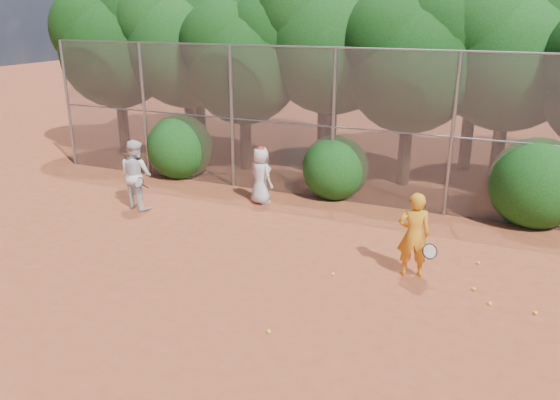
% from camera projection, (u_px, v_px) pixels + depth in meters
% --- Properties ---
extents(ground, '(80.00, 80.00, 0.00)m').
position_uv_depth(ground, '(275.00, 312.00, 9.34)').
color(ground, '#994022').
rests_on(ground, ground).
extents(fence_back, '(20.05, 0.09, 4.03)m').
position_uv_depth(fence_back, '(366.00, 128.00, 13.90)').
color(fence_back, gray).
rests_on(fence_back, ground).
extents(tree_0, '(4.38, 3.81, 6.00)m').
position_uv_depth(tree_0, '(117.00, 40.00, 18.54)').
color(tree_0, black).
rests_on(tree_0, ground).
extents(tree_1, '(4.64, 4.03, 6.35)m').
position_uv_depth(tree_1, '(188.00, 33.00, 17.96)').
color(tree_1, black).
rests_on(tree_1, ground).
extents(tree_2, '(3.99, 3.47, 5.47)m').
position_uv_depth(tree_2, '(246.00, 55.00, 16.60)').
color(tree_2, black).
rests_on(tree_2, ground).
extents(tree_3, '(4.89, 4.26, 6.70)m').
position_uv_depth(tree_3, '(336.00, 27.00, 16.26)').
color(tree_3, black).
rests_on(tree_3, ground).
extents(tree_4, '(4.19, 3.64, 5.73)m').
position_uv_depth(tree_4, '(414.00, 53.00, 15.01)').
color(tree_4, black).
rests_on(tree_4, ground).
extents(tree_5, '(4.51, 3.92, 6.17)m').
position_uv_depth(tree_5, '(515.00, 43.00, 14.67)').
color(tree_5, black).
rests_on(tree_5, ground).
extents(tree_9, '(4.83, 4.20, 6.62)m').
position_uv_depth(tree_9, '(198.00, 25.00, 20.27)').
color(tree_9, black).
rests_on(tree_9, ground).
extents(tree_10, '(5.15, 4.48, 7.06)m').
position_uv_depth(tree_10, '(328.00, 18.00, 18.47)').
color(tree_10, black).
rests_on(tree_10, ground).
extents(tree_11, '(4.64, 4.03, 6.35)m').
position_uv_depth(tree_11, '(481.00, 35.00, 16.40)').
color(tree_11, black).
rests_on(tree_11, ground).
extents(bush_0, '(2.00, 2.00, 2.00)m').
position_uv_depth(bush_0, '(180.00, 144.00, 16.71)').
color(bush_0, '#104110').
rests_on(bush_0, ground).
extents(bush_1, '(1.80, 1.80, 1.80)m').
position_uv_depth(bush_1, '(335.00, 165.00, 14.87)').
color(bush_1, '#104110').
rests_on(bush_1, ground).
extents(bush_2, '(2.20, 2.20, 2.20)m').
position_uv_depth(bush_2, '(537.00, 179.00, 12.92)').
color(bush_2, '#104110').
rests_on(bush_2, ground).
extents(player_yellow, '(0.88, 0.64, 1.69)m').
position_uv_depth(player_yellow, '(414.00, 235.00, 10.38)').
color(player_yellow, orange).
rests_on(player_yellow, ground).
extents(player_teen, '(0.88, 0.78, 1.55)m').
position_uv_depth(player_teen, '(261.00, 175.00, 14.36)').
color(player_teen, silver).
rests_on(player_teen, ground).
extents(player_white, '(1.01, 0.87, 1.80)m').
position_uv_depth(player_white, '(136.00, 174.00, 13.99)').
color(player_white, silver).
rests_on(player_white, ground).
extents(ball_0, '(0.07, 0.07, 0.07)m').
position_uv_depth(ball_0, '(490.00, 303.00, 9.55)').
color(ball_0, yellow).
rests_on(ball_0, ground).
extents(ball_1, '(0.07, 0.07, 0.07)m').
position_uv_depth(ball_1, '(474.00, 289.00, 10.05)').
color(ball_1, yellow).
rests_on(ball_1, ground).
extents(ball_3, '(0.07, 0.07, 0.07)m').
position_uv_depth(ball_3, '(535.00, 313.00, 9.26)').
color(ball_3, yellow).
rests_on(ball_3, ground).
extents(ball_4, '(0.07, 0.07, 0.07)m').
position_uv_depth(ball_4, '(269.00, 331.00, 8.73)').
color(ball_4, yellow).
rests_on(ball_4, ground).
extents(ball_5, '(0.07, 0.07, 0.07)m').
position_uv_depth(ball_5, '(478.00, 263.00, 11.09)').
color(ball_5, yellow).
rests_on(ball_5, ground).
extents(ball_6, '(0.07, 0.07, 0.07)m').
position_uv_depth(ball_6, '(333.00, 274.00, 10.62)').
color(ball_6, yellow).
rests_on(ball_6, ground).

